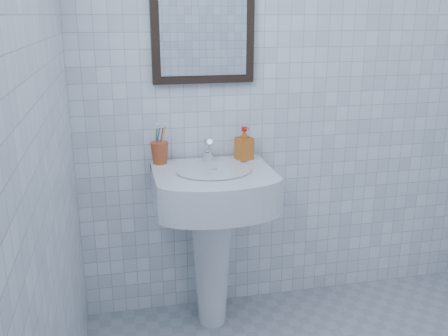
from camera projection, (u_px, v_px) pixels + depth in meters
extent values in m
cube|color=white|center=(289.00, 78.00, 2.57)|extent=(2.20, 0.02, 2.50)
cube|color=white|center=(28.00, 148.00, 1.22)|extent=(0.02, 2.40, 2.50)
cone|color=white|center=(212.00, 261.00, 2.56)|extent=(0.22, 0.22, 0.71)
cube|color=white|center=(213.00, 187.00, 2.39)|extent=(0.56, 0.40, 0.17)
cube|color=white|center=(207.00, 163.00, 2.51)|extent=(0.56, 0.10, 0.03)
cylinder|color=silver|center=(214.00, 170.00, 2.33)|extent=(0.35, 0.35, 0.01)
cylinder|color=silver|center=(208.00, 157.00, 2.48)|extent=(0.05, 0.05, 0.05)
cylinder|color=silver|center=(208.00, 145.00, 2.45)|extent=(0.03, 0.10, 0.08)
cylinder|color=silver|center=(207.00, 148.00, 2.49)|extent=(0.03, 0.05, 0.09)
imported|color=#CE4C14|center=(244.00, 143.00, 2.51)|extent=(0.10, 0.10, 0.17)
cube|color=black|center=(203.00, 18.00, 2.37)|extent=(0.50, 0.04, 0.62)
cube|color=silver|center=(204.00, 18.00, 2.35)|extent=(0.42, 0.00, 0.54)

